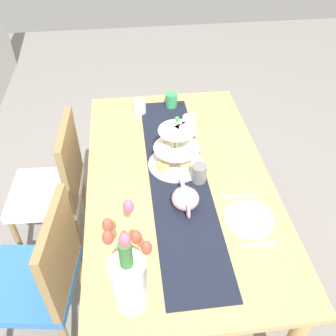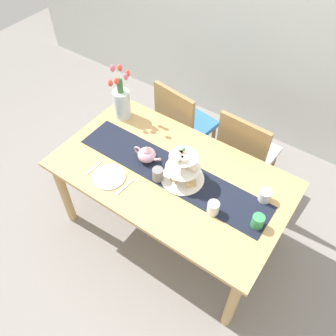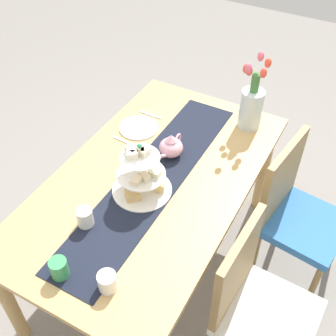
{
  "view_description": "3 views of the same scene",
  "coord_description": "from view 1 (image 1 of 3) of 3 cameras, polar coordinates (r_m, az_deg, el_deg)",
  "views": [
    {
      "loc": [
        -1.4,
        0.23,
        2.05
      ],
      "look_at": [
        -0.03,
        0.06,
        0.82
      ],
      "focal_mm": 39.96,
      "sensor_mm": 36.0,
      "label": 1
    },
    {
      "loc": [
        0.89,
        -1.31,
        2.61
      ],
      "look_at": [
        -0.03,
        0.0,
        0.77
      ],
      "focal_mm": 37.62,
      "sensor_mm": 36.0,
      "label": 2
    },
    {
      "loc": [
        1.33,
        0.82,
        2.29
      ],
      "look_at": [
        -0.08,
        0.05,
        0.77
      ],
      "focal_mm": 45.57,
      "sensor_mm": 36.0,
      "label": 3
    }
  ],
  "objects": [
    {
      "name": "chair_left",
      "position": [
        1.93,
        -18.65,
        -15.34
      ],
      "size": [
        0.48,
        0.48,
        0.91
      ],
      "color": "olive",
      "rests_on": "ground_plane"
    },
    {
      "name": "teapot",
      "position": [
        1.75,
        2.68,
        -4.58
      ],
      "size": [
        0.24,
        0.13,
        0.14
      ],
      "color": "#E5A8BC",
      "rests_on": "table_runner"
    },
    {
      "name": "table_runner",
      "position": [
        1.94,
        1.49,
        -1.33
      ],
      "size": [
        1.46,
        0.29,
        0.0
      ],
      "primitive_type": "cube",
      "color": "black",
      "rests_on": "dining_table"
    },
    {
      "name": "tiered_cake_stand",
      "position": [
        1.95,
        1.23,
        2.83
      ],
      "size": [
        0.3,
        0.3,
        0.3
      ],
      "color": "beige",
      "rests_on": "table_runner"
    },
    {
      "name": "cream_jug",
      "position": [
        2.4,
        -4.33,
        9.29
      ],
      "size": [
        0.08,
        0.08,
        0.08
      ],
      "primitive_type": "cylinder",
      "color": "white",
      "rests_on": "dining_table"
    },
    {
      "name": "knife_left",
      "position": [
        1.87,
        10.96,
        -4.3
      ],
      "size": [
        0.03,
        0.17,
        0.01
      ],
      "primitive_type": "cube",
      "rotation": [
        0.0,
        0.0,
        -0.08
      ],
      "color": "silver",
      "rests_on": "dining_table"
    },
    {
      "name": "dining_table",
      "position": [
        2.01,
        1.6,
        -3.42
      ],
      "size": [
        1.66,
        0.94,
        0.73
      ],
      "color": "tan",
      "rests_on": "ground_plane"
    },
    {
      "name": "fork_left",
      "position": [
        1.69,
        13.57,
        -11.29
      ],
      "size": [
        0.02,
        0.15,
        0.01
      ],
      "primitive_type": "cube",
      "rotation": [
        0.0,
        0.0,
        -0.0
      ],
      "color": "silver",
      "rests_on": "dining_table"
    },
    {
      "name": "mug_orange",
      "position": [
        2.45,
        0.51,
        10.31
      ],
      "size": [
        0.08,
        0.08,
        0.09
      ],
      "primitive_type": "cylinder",
      "color": "#389356",
      "rests_on": "dining_table"
    },
    {
      "name": "mug_white_text",
      "position": [
        2.24,
        3.2,
        6.82
      ],
      "size": [
        0.08,
        0.08,
        0.09
      ],
      "primitive_type": "cylinder",
      "color": "white",
      "rests_on": "dining_table"
    },
    {
      "name": "tulip_vase",
      "position": [
        1.38,
        -6.0,
        -16.28
      ],
      "size": [
        0.18,
        0.15,
        0.46
      ],
      "color": "silver",
      "rests_on": "dining_table"
    },
    {
      "name": "mug_grey",
      "position": [
        1.89,
        4.79,
        -0.79
      ],
      "size": [
        0.08,
        0.08,
        0.09
      ],
      "primitive_type": "cylinder",
      "color": "slate",
      "rests_on": "table_runner"
    },
    {
      "name": "chair_right",
      "position": [
        2.33,
        -16.74,
        -2.43
      ],
      "size": [
        0.44,
        0.44,
        0.91
      ],
      "color": "olive",
      "rests_on": "ground_plane"
    },
    {
      "name": "dinner_plate_left",
      "position": [
        1.77,
        12.2,
        -7.58
      ],
      "size": [
        0.23,
        0.23,
        0.01
      ],
      "primitive_type": "cylinder",
      "color": "white",
      "rests_on": "dining_table"
    },
    {
      "name": "ground_plane",
      "position": [
        2.5,
        1.32,
        -13.8
      ],
      "size": [
        8.0,
        8.0,
        0.0
      ],
      "primitive_type": "plane",
      "color": "gray"
    }
  ]
}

